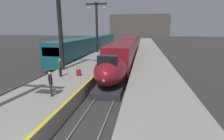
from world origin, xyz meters
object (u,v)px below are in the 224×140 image
regional_train_adjacent (94,44)px  station_column_mid (60,20)px  passenger_near_edge (60,66)px  highspeed_train_main (127,49)px  station_column_far (97,23)px  rolling_suitcase (79,73)px  passenger_mid_platform (51,82)px

regional_train_adjacent → station_column_mid: (2.20, -19.58, 4.19)m
passenger_near_edge → highspeed_train_main: bearing=73.1°
station_column_far → rolling_suitcase: station_column_far is taller
station_column_far → rolling_suitcase: 17.70m
station_column_far → rolling_suitcase: bearing=-80.8°
station_column_mid → passenger_mid_platform: station_column_mid is taller
regional_train_adjacent → station_column_mid: bearing=-83.6°
regional_train_adjacent → station_column_far: station_column_far is taller
station_column_far → passenger_mid_platform: 22.38m
highspeed_train_main → regional_train_adjacent: (-8.10, 6.74, 0.20)m
highspeed_train_main → passenger_mid_platform: size_ratio=22.10×
highspeed_train_main → regional_train_adjacent: regional_train_adjacent is taller
station_column_mid → highspeed_train_main: bearing=65.3°
station_column_far → rolling_suitcase: size_ratio=9.22×
highspeed_train_main → station_column_mid: station_column_mid is taller
rolling_suitcase → station_column_far: bearing=99.2°
highspeed_train_main → station_column_far: (-5.90, 1.63, 4.57)m
passenger_mid_platform → rolling_suitcase: bearing=90.6°
passenger_near_edge → station_column_far: bearing=93.8°
station_column_far → station_column_mid: bearing=-90.0°
highspeed_train_main → passenger_near_edge: highspeed_train_main is taller
regional_train_adjacent → passenger_mid_platform: regional_train_adjacent is taller
station_column_mid → rolling_suitcase: (2.72, -2.23, -4.96)m
station_column_mid → passenger_near_edge: 5.24m
passenger_near_edge → rolling_suitcase: size_ratio=1.72×
station_column_mid → passenger_mid_platform: bearing=-69.2°
station_column_mid → rolling_suitcase: bearing=-39.4°
passenger_mid_platform → rolling_suitcase: (-0.05, 5.05, -0.69)m
passenger_near_edge → passenger_mid_platform: same height
passenger_near_edge → passenger_mid_platform: size_ratio=1.00×
station_column_far → highspeed_train_main: bearing=-15.5°
regional_train_adjacent → rolling_suitcase: (4.92, -21.82, -0.77)m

